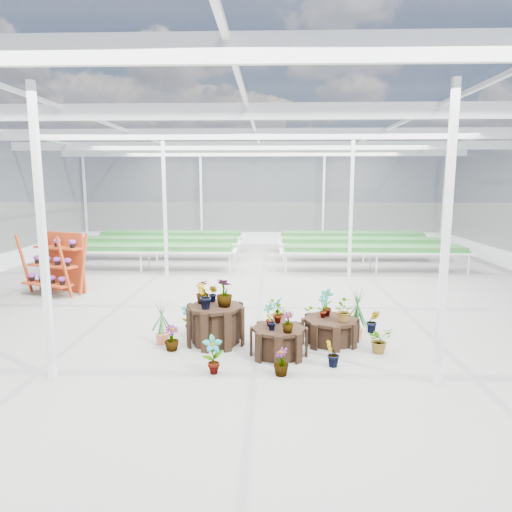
{
  "coord_description": "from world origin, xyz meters",
  "views": [
    {
      "loc": [
        0.44,
        -10.7,
        3.06
      ],
      "look_at": [
        0.08,
        0.15,
        1.3
      ],
      "focal_mm": 32.0,
      "sensor_mm": 36.0,
      "label": 1
    }
  ],
  "objects_px": {
    "plinth_tall": "(216,324)",
    "plinth_low": "(330,330)",
    "plinth_mid": "(279,342)",
    "shelf_rack": "(54,264)"
  },
  "relations": [
    {
      "from": "plinth_mid",
      "to": "plinth_low",
      "type": "relative_size",
      "value": 0.92
    },
    {
      "from": "plinth_mid",
      "to": "plinth_low",
      "type": "distance_m",
      "value": 1.22
    },
    {
      "from": "plinth_tall",
      "to": "shelf_rack",
      "type": "distance_m",
      "value": 6.22
    },
    {
      "from": "plinth_tall",
      "to": "shelf_rack",
      "type": "xyz_separation_m",
      "value": [
        -4.92,
        3.77,
        0.47
      ]
    },
    {
      "from": "plinth_tall",
      "to": "shelf_rack",
      "type": "height_order",
      "value": "shelf_rack"
    },
    {
      "from": "plinth_tall",
      "to": "plinth_low",
      "type": "xyz_separation_m",
      "value": [
        2.2,
        0.1,
        -0.13
      ]
    },
    {
      "from": "plinth_mid",
      "to": "plinth_low",
      "type": "bearing_deg",
      "value": 34.99
    },
    {
      "from": "plinth_tall",
      "to": "plinth_mid",
      "type": "height_order",
      "value": "plinth_tall"
    },
    {
      "from": "shelf_rack",
      "to": "plinth_low",
      "type": "bearing_deg",
      "value": -5.05
    },
    {
      "from": "plinth_low",
      "to": "shelf_rack",
      "type": "distance_m",
      "value": 8.04
    }
  ]
}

